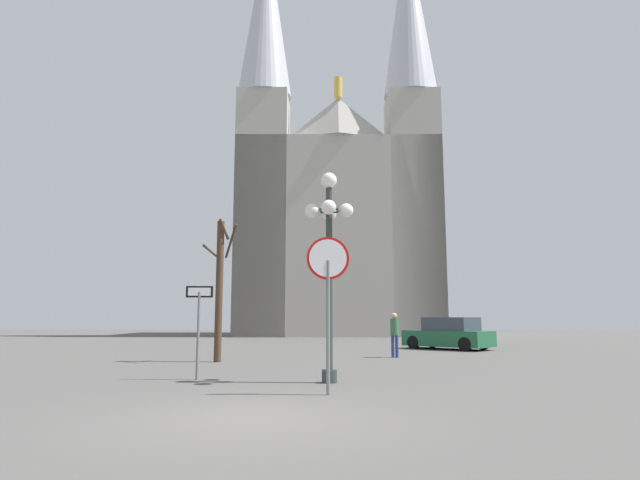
{
  "coord_description": "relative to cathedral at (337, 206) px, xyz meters",
  "views": [
    {
      "loc": [
        1.47,
        -8.34,
        1.53
      ],
      "look_at": [
        0.3,
        19.69,
        5.62
      ],
      "focal_mm": 29.8,
      "sensor_mm": 36.0,
      "label": 1
    }
  ],
  "objects": [
    {
      "name": "pedestrian_walking",
      "position": [
        2.42,
        -25.59,
        -10.31
      ],
      "size": [
        0.32,
        0.32,
        1.7
      ],
      "color": "navy",
      "rests_on": "ground"
    },
    {
      "name": "cathedral",
      "position": [
        0.0,
        0.0,
        0.0
      ],
      "size": [
        17.45,
        13.55,
        37.27
      ],
      "color": "#ADA89E",
      "rests_on": "ground"
    },
    {
      "name": "ground_plane",
      "position": [
        -1.06,
        -38.11,
        -11.34
      ],
      "size": [
        120.0,
        120.0,
        0.0
      ],
      "primitive_type": "plane",
      "color": "#514F4C"
    },
    {
      "name": "one_way_arrow_sign",
      "position": [
        -3.19,
        -33.13,
        -9.83
      ],
      "size": [
        0.67,
        0.11,
        2.31
      ],
      "color": "slate",
      "rests_on": "ground"
    },
    {
      "name": "stop_sign",
      "position": [
        0.12,
        -35.59,
        -9.07
      ],
      "size": [
        0.88,
        0.17,
        3.17
      ],
      "color": "slate",
      "rests_on": "ground"
    },
    {
      "name": "parked_car_near_green",
      "position": [
        5.54,
        -20.22,
        -10.62
      ],
      "size": [
        4.31,
        4.12,
        1.53
      ],
      "color": "#1E5B38",
      "rests_on": "ground"
    },
    {
      "name": "bare_tree",
      "position": [
        -3.91,
        -27.88,
        -8.74
      ],
      "size": [
        1.27,
        1.27,
        5.0
      ],
      "color": "#473323",
      "rests_on": "ground"
    },
    {
      "name": "street_lamp",
      "position": [
        0.1,
        -33.61,
        -8.0
      ],
      "size": [
        1.2,
        1.2,
        5.09
      ],
      "color": "#2D3833",
      "rests_on": "ground"
    }
  ]
}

